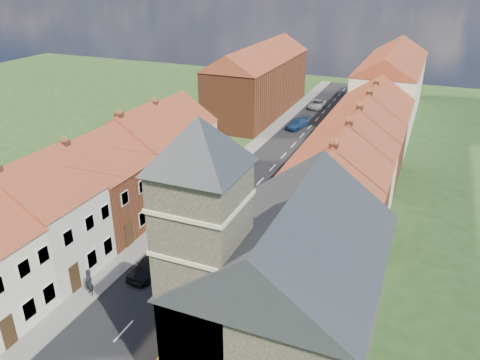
{
  "coord_description": "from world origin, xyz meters",
  "views": [
    {
      "loc": [
        15.28,
        -15.82,
        20.43
      ],
      "look_at": [
        0.89,
        18.46,
        3.5
      ],
      "focal_mm": 35.0,
      "sensor_mm": 36.0,
      "label": 1
    }
  ],
  "objects_px": {
    "car_far": "(297,123)",
    "car_distant": "(317,104)",
    "car_near": "(151,265)",
    "lamppost": "(200,165)",
    "pedestrian_right": "(245,243)",
    "pedestrian_left": "(89,282)",
    "church": "(278,276)",
    "pedestrian_right_b": "(292,186)"
  },
  "relations": [
    {
      "from": "lamppost",
      "to": "pedestrian_left",
      "type": "distance_m",
      "value": 16.16
    },
    {
      "from": "church",
      "to": "car_far",
      "type": "height_order",
      "value": "church"
    },
    {
      "from": "car_distant",
      "to": "pedestrian_left",
      "type": "distance_m",
      "value": 51.88
    },
    {
      "from": "car_far",
      "to": "church",
      "type": "bearing_deg",
      "value": -62.21
    },
    {
      "from": "car_near",
      "to": "pedestrian_right",
      "type": "distance_m",
      "value": 7.31
    },
    {
      "from": "pedestrian_right_b",
      "to": "lamppost",
      "type": "bearing_deg",
      "value": 18.11
    },
    {
      "from": "lamppost",
      "to": "car_far",
      "type": "bearing_deg",
      "value": 84.68
    },
    {
      "from": "pedestrian_left",
      "to": "church",
      "type": "bearing_deg",
      "value": 12.86
    },
    {
      "from": "lamppost",
      "to": "car_far",
      "type": "xyz_separation_m",
      "value": [
        2.31,
        24.82,
        -2.87
      ]
    },
    {
      "from": "church",
      "to": "car_distant",
      "type": "relative_size",
      "value": 3.24
    },
    {
      "from": "pedestrian_left",
      "to": "pedestrian_right",
      "type": "bearing_deg",
      "value": 64.13
    },
    {
      "from": "church",
      "to": "car_distant",
      "type": "height_order",
      "value": "church"
    },
    {
      "from": "car_near",
      "to": "car_far",
      "type": "bearing_deg",
      "value": 97.01
    },
    {
      "from": "car_near",
      "to": "pedestrian_right_b",
      "type": "relative_size",
      "value": 2.28
    },
    {
      "from": "pedestrian_left",
      "to": "pedestrian_right_b",
      "type": "height_order",
      "value": "pedestrian_left"
    },
    {
      "from": "car_far",
      "to": "car_distant",
      "type": "xyz_separation_m",
      "value": [
        0.0,
        11.03,
        -0.01
      ]
    },
    {
      "from": "car_far",
      "to": "pedestrian_right",
      "type": "bearing_deg",
      "value": -67.66
    },
    {
      "from": "church",
      "to": "pedestrian_left",
      "type": "distance_m",
      "value": 14.31
    },
    {
      "from": "car_near",
      "to": "car_distant",
      "type": "height_order",
      "value": "car_near"
    },
    {
      "from": "pedestrian_left",
      "to": "pedestrian_right_b",
      "type": "bearing_deg",
      "value": 83.57
    },
    {
      "from": "church",
      "to": "car_near",
      "type": "distance_m",
      "value": 13.01
    },
    {
      "from": "lamppost",
      "to": "pedestrian_right_b",
      "type": "relative_size",
      "value": 3.23
    },
    {
      "from": "car_far",
      "to": "car_distant",
      "type": "distance_m",
      "value": 11.03
    },
    {
      "from": "car_near",
      "to": "lamppost",
      "type": "bearing_deg",
      "value": 107.22
    },
    {
      "from": "car_near",
      "to": "car_distant",
      "type": "relative_size",
      "value": 0.9
    },
    {
      "from": "car_near",
      "to": "pedestrian_right",
      "type": "height_order",
      "value": "pedestrian_right"
    },
    {
      "from": "pedestrian_right",
      "to": "pedestrian_right_b",
      "type": "bearing_deg",
      "value": -98.67
    },
    {
      "from": "pedestrian_left",
      "to": "pedestrian_right",
      "type": "height_order",
      "value": "pedestrian_left"
    },
    {
      "from": "church",
      "to": "pedestrian_right_b",
      "type": "xyz_separation_m",
      "value": [
        -5.28,
        20.68,
        -4.83
      ]
    },
    {
      "from": "lamppost",
      "to": "car_far",
      "type": "distance_m",
      "value": 25.09
    },
    {
      "from": "car_far",
      "to": "car_distant",
      "type": "height_order",
      "value": "car_far"
    },
    {
      "from": "pedestrian_left",
      "to": "pedestrian_right",
      "type": "xyz_separation_m",
      "value": [
        7.8,
        8.75,
        -0.07
      ]
    },
    {
      "from": "lamppost",
      "to": "pedestrian_left",
      "type": "relative_size",
      "value": 3.11
    },
    {
      "from": "lamppost",
      "to": "car_near",
      "type": "distance_m",
      "value": 12.65
    },
    {
      "from": "car_far",
      "to": "pedestrian_right_b",
      "type": "relative_size",
      "value": 2.46
    },
    {
      "from": "car_distant",
      "to": "car_far",
      "type": "bearing_deg",
      "value": -91.21
    },
    {
      "from": "car_distant",
      "to": "pedestrian_right_b",
      "type": "bearing_deg",
      "value": -81.27
    },
    {
      "from": "car_near",
      "to": "pedestrian_left",
      "type": "bearing_deg",
      "value": -114.92
    },
    {
      "from": "pedestrian_left",
      "to": "pedestrian_right_b",
      "type": "xyz_separation_m",
      "value": [
        8.18,
        19.97,
        -0.04
      ]
    },
    {
      "from": "car_far",
      "to": "pedestrian_left",
      "type": "bearing_deg",
      "value": -80.53
    },
    {
      "from": "pedestrian_right",
      "to": "car_far",
      "type": "bearing_deg",
      "value": -87.49
    },
    {
      "from": "car_distant",
      "to": "pedestrian_right",
      "type": "bearing_deg",
      "value": -84.33
    }
  ]
}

